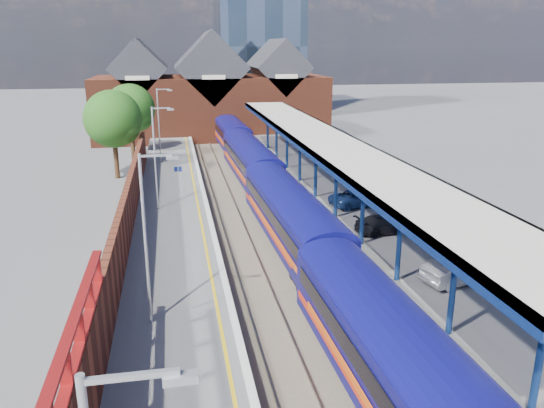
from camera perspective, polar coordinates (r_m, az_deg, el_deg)
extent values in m
plane|color=#5B5B5E|center=(45.75, -3.74, 1.63)|extent=(240.00, 240.00, 0.00)
cube|color=#473D33|center=(36.26, -1.78, -2.34)|extent=(6.00, 76.00, 0.06)
cube|color=slate|center=(35.97, -5.28, -2.41)|extent=(0.07, 76.00, 0.14)
cube|color=slate|center=(36.12, -3.01, -2.28)|extent=(0.07, 76.00, 0.14)
cube|color=slate|center=(36.35, -0.57, -2.14)|extent=(0.07, 76.00, 0.14)
cube|color=slate|center=(36.61, 1.65, -2.00)|extent=(0.07, 76.00, 0.14)
cube|color=#565659|center=(35.73, -10.54, -2.12)|extent=(5.00, 76.00, 1.00)
cube|color=#565659|center=(37.45, 7.32, -1.09)|extent=(6.00, 76.00, 1.00)
cube|color=silver|center=(35.62, -6.81, -1.12)|extent=(0.30, 76.00, 0.05)
cube|color=silver|center=(36.54, 3.09, -0.57)|extent=(0.30, 76.00, 0.05)
cube|color=yellow|center=(35.60, -7.77, -1.20)|extent=(0.14, 76.00, 0.01)
cube|color=#0D0D5C|center=(17.83, 14.23, -17.74)|extent=(3.21, 16.07, 2.50)
cube|color=#0D0D5C|center=(17.17, 14.53, -14.29)|extent=(3.21, 16.07, 0.60)
cube|color=#0D0D5C|center=(32.12, 1.97, -1.36)|extent=(3.21, 16.07, 2.50)
cube|color=#0D0D5C|center=(31.75, 1.99, 0.79)|extent=(3.21, 16.07, 0.60)
cube|color=#0D0D5C|center=(47.92, -2.36, 4.68)|extent=(3.21, 16.07, 2.50)
cube|color=#0D0D5C|center=(47.68, -2.38, 6.15)|extent=(3.21, 16.07, 0.60)
cube|color=#0D0D5C|center=(64.13, -4.55, 7.69)|extent=(3.21, 16.07, 2.50)
cube|color=#0D0D5C|center=(63.95, -4.58, 8.80)|extent=(3.21, 16.07, 0.60)
cube|color=black|center=(39.61, -2.65, 2.79)|extent=(0.04, 60.54, 0.70)
cube|color=#E1540E|center=(39.81, -2.65, 1.67)|extent=(0.03, 55.27, 0.30)
cube|color=red|center=(39.88, -2.66, 1.33)|extent=(0.03, 55.27, 0.30)
cube|color=black|center=(69.88, -5.03, 7.09)|extent=(2.00, 2.40, 0.60)
cylinder|color=navy|center=(17.94, 26.88, -14.42)|extent=(0.24, 0.24, 4.20)
cylinder|color=navy|center=(21.58, 18.93, -8.15)|extent=(0.24, 0.24, 4.20)
cylinder|color=navy|center=(25.68, 13.55, -3.69)|extent=(0.24, 0.24, 4.20)
cylinder|color=navy|center=(30.06, 9.73, -0.47)|extent=(0.24, 0.24, 4.20)
cylinder|color=navy|center=(34.60, 6.90, 1.92)|extent=(0.24, 0.24, 4.20)
cylinder|color=navy|center=(39.26, 4.73, 3.75)|extent=(0.24, 0.24, 4.20)
cylinder|color=navy|center=(43.99, 3.02, 5.19)|extent=(0.24, 0.24, 4.20)
cylinder|color=navy|center=(48.77, 1.63, 6.34)|extent=(0.24, 0.24, 4.20)
cylinder|color=navy|center=(53.60, 0.49, 7.28)|extent=(0.24, 0.24, 4.20)
cylinder|color=navy|center=(58.45, -0.47, 8.06)|extent=(0.24, 0.24, 4.20)
cube|color=beige|center=(38.01, 5.94, 6.75)|extent=(4.50, 52.00, 0.25)
cube|color=navy|center=(37.49, 2.76, 6.45)|extent=(0.20, 52.00, 0.55)
cube|color=navy|center=(38.70, 9.01, 6.59)|extent=(0.20, 52.00, 0.55)
cube|color=#A5A8AA|center=(7.10, -14.92, -17.49)|extent=(1.20, 0.08, 0.08)
cube|color=#A5A8AA|center=(7.13, -9.80, -17.97)|extent=(0.45, 0.18, 0.12)
cylinder|color=#A5A8AA|center=(21.23, -13.45, -4.01)|extent=(0.12, 0.12, 7.00)
cube|color=#A5A8AA|center=(20.28, -12.39, 5.11)|extent=(1.20, 0.08, 0.08)
cube|color=#A5A8AA|center=(20.29, -10.68, 4.92)|extent=(0.45, 0.18, 0.12)
cylinder|color=#A5A8AA|center=(36.65, -12.47, 4.73)|extent=(0.12, 0.12, 7.00)
cube|color=#A5A8AA|center=(36.10, -11.84, 10.06)|extent=(1.20, 0.08, 0.08)
cube|color=#A5A8AA|center=(36.11, -10.87, 9.96)|extent=(0.45, 0.18, 0.12)
cylinder|color=#A5A8AA|center=(52.41, -12.07, 8.25)|extent=(0.12, 0.12, 7.00)
cube|color=#A5A8AA|center=(52.04, -11.63, 11.99)|extent=(1.20, 0.08, 0.08)
cube|color=#A5A8AA|center=(52.04, -10.95, 11.92)|extent=(0.45, 0.18, 0.12)
cylinder|color=#A5A8AA|center=(39.08, -10.00, 2.21)|extent=(0.08, 0.08, 2.50)
cube|color=#0C194C|center=(38.83, -10.08, 3.71)|extent=(0.55, 0.06, 0.35)
cube|color=#612919|center=(29.57, -15.67, -2.58)|extent=(0.35, 50.00, 2.80)
cube|color=maroon|center=(13.27, -22.35, -16.71)|extent=(0.30, 15.00, 0.12)
cube|color=maroon|center=(14.35, -21.35, -16.23)|extent=(0.30, 0.12, 1.00)
cube|color=maroon|center=(16.05, -20.10, -12.41)|extent=(0.30, 0.12, 1.00)
cube|color=maroon|center=(17.81, -19.12, -9.33)|extent=(0.30, 0.12, 1.00)
cube|color=maroon|center=(19.61, -18.34, -6.80)|extent=(0.30, 0.12, 1.00)
cube|color=#612919|center=(72.50, -6.57, 10.34)|extent=(30.00, 12.00, 8.00)
cube|color=#232328|center=(72.03, -14.09, 14.08)|extent=(7.13, 12.00, 7.13)
cube|color=#232328|center=(72.12, -6.71, 14.45)|extent=(9.16, 12.00, 9.16)
cube|color=#232328|center=(73.33, 0.55, 14.59)|extent=(7.13, 12.00, 7.13)
cube|color=beige|center=(66.04, -14.29, 13.00)|extent=(2.80, 0.15, 0.50)
cube|color=beige|center=(66.14, -6.28, 13.41)|extent=(2.80, 0.15, 0.50)
cube|color=beige|center=(67.45, 1.58, 13.56)|extent=(2.80, 0.15, 0.50)
cylinder|color=#382314|center=(51.11, -16.43, 4.88)|extent=(0.44, 0.44, 4.00)
sphere|color=#184713|center=(50.56, -16.76, 8.77)|extent=(5.20, 5.20, 5.20)
sphere|color=#184713|center=(50.08, -15.83, 7.96)|extent=(3.20, 3.20, 3.20)
cylinder|color=#382314|center=(58.87, -14.77, 6.49)|extent=(0.44, 0.44, 4.00)
sphere|color=#184713|center=(58.38, -15.02, 9.87)|extent=(5.20, 5.20, 5.20)
sphere|color=#184713|center=(57.92, -14.20, 9.18)|extent=(3.20, 3.20, 3.20)
imported|color=maroon|center=(27.68, 19.96, -5.99)|extent=(4.07, 2.83, 1.29)
imported|color=#B1B2B6|center=(26.86, 19.70, -6.60)|extent=(4.28, 2.41, 1.34)
imported|color=black|center=(32.59, 12.20, -2.10)|extent=(4.01, 2.01, 1.12)
imported|color=navy|center=(37.69, 9.27, 0.65)|extent=(4.50, 2.89, 1.16)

